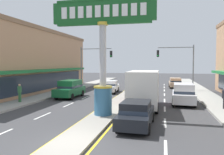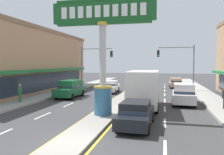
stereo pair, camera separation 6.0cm
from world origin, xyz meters
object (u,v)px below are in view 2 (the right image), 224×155
Objects in this scene: box_truck_far_right_lane at (144,88)px; sedan_far_left_oncoming at (111,86)px; traffic_light_left_side at (93,60)px; storefront_left at (15,61)px; sedan_kerb_right at (136,114)px; pedestrian_far_side at (20,92)px; traffic_light_right_side at (180,60)px; suv_mid_left_lane at (70,89)px; suv_near_right_lane at (184,94)px; sedan_near_left_lane at (176,83)px; district_sign at (103,54)px.

box_truck_far_right_lane is 10.95m from sedan_far_left_oncoming.
traffic_light_left_side reaches higher than sedan_far_left_oncoming.
traffic_light_left_side is at bearing 33.26° from storefront_left.
sedan_kerb_right is 2.60× the size of pedestrian_far_side.
suv_mid_left_lane is at bearing -144.04° from traffic_light_right_side.
suv_near_right_lane is (-0.29, -10.33, -3.26)m from traffic_light_right_side.
traffic_light_left_side is 14.20m from pedestrian_far_side.
traffic_light_right_side is at bearing 35.96° from suv_mid_left_lane.
box_truck_far_right_lane reaches higher than pedestrian_far_side.
suv_mid_left_lane is 1.06× the size of sedan_far_left_oncoming.
suv_mid_left_lane is 6.10m from sedan_far_left_oncoming.
sedan_far_left_oncoming is 1.01× the size of sedan_kerb_right.
suv_near_right_lane is 1.08× the size of sedan_near_left_lane.
box_truck_far_right_lane is 9.59m from suv_mid_left_lane.
district_sign is 1.83× the size of sedan_near_left_lane.
suv_near_right_lane is 8.93m from sedan_kerb_right.
traffic_light_left_side is 1.42× the size of sedan_far_left_oncoming.
box_truck_far_right_lane is 4.13× the size of pedestrian_far_side.
box_truck_far_right_lane is 11.35m from pedestrian_far_side.
sedan_kerb_right is (-0.02, -5.42, -0.91)m from box_truck_far_right_lane.
box_truck_far_right_lane reaches higher than sedan_near_left_lane.
sedan_far_left_oncoming and sedan_kerb_right have the same top height.
suv_near_right_lane is at bearing 41.20° from box_truck_far_right_lane.
box_truck_far_right_lane is at bearing 89.80° from sedan_kerb_right.
district_sign reaches higher than sedan_near_left_lane.
district_sign is 1.29× the size of traffic_light_left_side.
district_sign is at bearing -127.84° from box_truck_far_right_lane.
storefront_left is 21.56m from suv_near_right_lane.
storefront_left is 15.54× the size of pedestrian_far_side.
box_truck_far_right_lane is at bearing -105.12° from traffic_light_right_side.
box_truck_far_right_lane is 17.79m from sedan_near_left_lane.
traffic_light_left_side is (-6.15, 16.67, -0.08)m from district_sign.
storefront_left is 10.08m from suv_mid_left_lane.
sedan_far_left_oncoming is (12.37, 2.03, -3.30)m from storefront_left.
suv_mid_left_lane is at bearing 172.17° from suv_near_right_lane.
traffic_light_left_side reaches higher than box_truck_far_right_lane.
traffic_light_right_side is 13.91m from box_truck_far_right_lane.
pedestrian_far_side is (-11.31, 5.15, 0.34)m from sedan_kerb_right.
suv_near_right_lane is 0.68× the size of box_truck_far_right_lane.
district_sign is 1.29× the size of traffic_light_right_side.
traffic_light_right_side is 1.43× the size of sedan_near_left_lane.
suv_mid_left_lane is at bearing 126.90° from district_sign.
traffic_light_right_side is (6.15, 16.53, -0.08)m from district_sign.
traffic_light_right_side is 10.84m from suv_near_right_lane.
sedan_near_left_lane is (5.87, 20.78, -3.54)m from district_sign.
traffic_light_right_side reaches higher than pedestrian_far_side.
district_sign is 9.80m from pedestrian_far_side.
traffic_light_right_side is 1.42× the size of sedan_kerb_right.
pedestrian_far_side reaches higher than sedan_near_left_lane.
traffic_light_left_side is 1.43× the size of sedan_near_left_lane.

